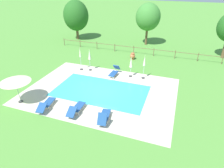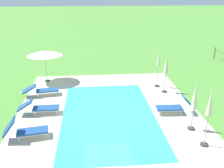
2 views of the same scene
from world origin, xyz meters
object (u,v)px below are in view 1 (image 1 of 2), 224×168
Objects in this scene: patio_umbrella_closed_row_west at (90,56)px; tree_west_mid at (76,16)px; sun_lounger_north_mid at (77,108)px; patio_umbrella_open_foreground at (15,80)px; patio_umbrella_closed_row_mid_east at (80,56)px; sun_lounger_north_far at (104,116)px; tree_far_west at (148,17)px; sun_lounger_north_near_steps at (114,72)px; sun_lounger_north_end at (47,104)px; terracotta_urn_near_fence at (133,56)px; patio_umbrella_closed_row_mid_west at (131,63)px; patio_umbrella_closed_row_centre at (144,63)px.

patio_umbrella_closed_row_west is 12.67m from tree_west_mid.
patio_umbrella_open_foreground reaches higher than sun_lounger_north_mid.
patio_umbrella_open_foreground is 0.98× the size of patio_umbrella_closed_row_west.
sun_lounger_north_far is at bearing -51.97° from patio_umbrella_closed_row_mid_east.
sun_lounger_north_far is at bearing 1.15° from patio_umbrella_open_foreground.
tree_west_mid is (-10.94, -0.88, -0.30)m from tree_far_west.
sun_lounger_north_near_steps is at bearing -5.73° from patio_umbrella_closed_row_west.
patio_umbrella_open_foreground is at bearing -102.67° from patio_umbrella_closed_row_mid_east.
tree_far_west reaches higher than sun_lounger_north_near_steps.
sun_lounger_north_end is 12.51m from terracotta_urn_near_fence.
tree_west_mid is (-4.54, 17.72, 1.66)m from patio_umbrella_open_foreground.
sun_lounger_north_near_steps is 0.85× the size of patio_umbrella_closed_row_mid_west.
sun_lounger_north_far is at bearing -56.34° from tree_west_mid.
sun_lounger_north_far is at bearing -57.96° from patio_umbrella_closed_row_west.
sun_lounger_north_mid is 5.16m from patio_umbrella_open_foreground.
patio_umbrella_closed_row_mid_east is at bearing -112.80° from tree_far_west.
patio_umbrella_closed_row_west reaches higher than patio_umbrella_open_foreground.
patio_umbrella_open_foreground is 18.36m from tree_west_mid.
sun_lounger_north_mid is 7.56m from patio_umbrella_closed_row_west.
tree_far_west is (-0.66, 11.18, 2.45)m from patio_umbrella_closed_row_mid_west.
sun_lounger_north_mid is at bearing -107.11° from patio_umbrella_closed_row_mid_west.
sun_lounger_north_mid is 0.84× the size of patio_umbrella_closed_row_centre.
patio_umbrella_closed_row_centre is (2.91, 0.32, 1.24)m from sun_lounger_north_near_steps.
sun_lounger_north_far is 21.36m from tree_west_mid.
tree_west_mid is at bearing 123.66° from sun_lounger_north_far.
sun_lounger_north_end is at bearing -91.00° from patio_umbrella_closed_row_west.
tree_west_mid reaches higher than tree_far_west.
patio_umbrella_closed_row_west is at bearing 107.92° from sun_lounger_north_mid.
sun_lounger_north_near_steps is at bearing -170.76° from patio_umbrella_closed_row_mid_west.
sun_lounger_north_mid is 2.29m from sun_lounger_north_far.
tree_west_mid is (-6.16, 10.49, 2.02)m from patio_umbrella_closed_row_mid_east.
sun_lounger_north_mid is 0.87× the size of patio_umbrella_closed_row_west.
tree_far_west is (0.34, 6.53, 3.51)m from terracotta_urn_near_fence.
sun_lounger_north_mid is 2.44m from sun_lounger_north_end.
tree_far_west reaches higher than patio_umbrella_closed_row_mid_east.
patio_umbrella_closed_row_west is at bearing -108.84° from tree_far_west.
patio_umbrella_closed_row_centre is (1.29, 0.05, 0.14)m from patio_umbrella_closed_row_mid_west.
sun_lounger_north_near_steps is 0.82× the size of patio_umbrella_closed_row_west.
patio_umbrella_open_foreground is (-7.17, -0.14, 1.58)m from sun_lounger_north_far.
patio_umbrella_open_foreground is (-4.89, -0.35, 1.62)m from sun_lounger_north_mid.
patio_umbrella_closed_row_mid_east reaches higher than sun_lounger_north_end.
sun_lounger_north_near_steps is 7.22m from sun_lounger_north_far.
sun_lounger_north_end is 0.37× the size of tree_far_west.
patio_umbrella_closed_row_mid_west reaches higher than sun_lounger_north_mid.
sun_lounger_north_mid is (-0.55, -6.80, -0.02)m from sun_lounger_north_near_steps.
sun_lounger_north_end is at bearing -179.23° from sun_lounger_north_far.
patio_umbrella_closed_row_west reaches higher than sun_lounger_north_near_steps.
sun_lounger_north_far reaches higher than sun_lounger_north_near_steps.
patio_umbrella_closed_row_centre reaches higher than sun_lounger_north_mid.
patio_umbrella_closed_row_west is 0.96× the size of patio_umbrella_closed_row_centre.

